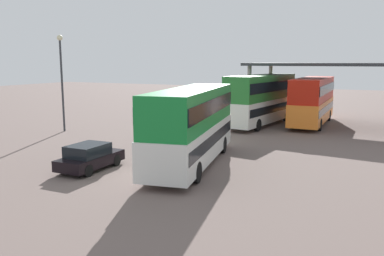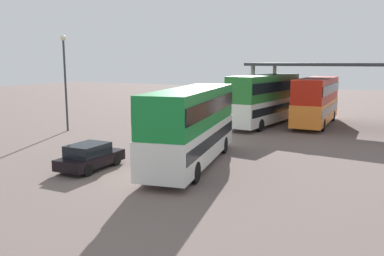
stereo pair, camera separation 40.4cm
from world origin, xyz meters
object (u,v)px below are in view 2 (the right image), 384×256
parked_hatchback (90,156)px  double_decker_near_canopy (265,98)px  double_decker_main (192,123)px  lamppost_tall (65,71)px  double_decker_mid_row (316,99)px

parked_hatchback → double_decker_near_canopy: 18.85m
parked_hatchback → double_decker_near_canopy: double_decker_near_canopy is taller
double_decker_main → lamppost_tall: bearing=59.5°
double_decker_main → parked_hatchback: 5.60m
double_decker_main → double_decker_near_canopy: double_decker_near_canopy is taller
double_decker_near_canopy → double_decker_mid_row: size_ratio=1.06×
parked_hatchback → double_decker_mid_row: (7.74, 20.50, 1.59)m
double_decker_main → lamppost_tall: (-13.80, 5.04, 2.53)m
double_decker_main → double_decker_near_canopy: (-0.51, 15.13, 0.14)m
double_decker_mid_row → lamppost_tall: size_ratio=1.34×
double_decker_near_canopy → lamppost_tall: lamppost_tall is taller
double_decker_main → double_decker_mid_row: 17.59m
double_decker_main → double_decker_mid_row: double_decker_mid_row is taller
double_decker_main → double_decker_mid_row: size_ratio=1.04×
double_decker_near_canopy → lamppost_tall: (-13.29, -10.09, 2.39)m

